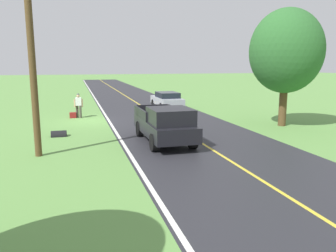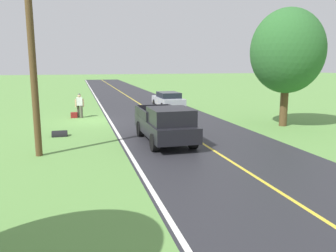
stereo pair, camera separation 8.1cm
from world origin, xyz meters
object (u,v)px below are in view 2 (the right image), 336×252
hitchhiker_walking (80,104)px  pickup_truck_passing (166,123)px  sedan_near_oncoming (168,100)px  utility_pole_roadside (32,58)px  suitcase_carried (74,115)px  tree_far_side_near (287,51)px

hitchhiker_walking → pickup_truck_passing: 10.07m
sedan_near_oncoming → utility_pole_roadside: 16.63m
suitcase_carried → sedan_near_oncoming: sedan_near_oncoming is taller
suitcase_carried → utility_pole_roadside: size_ratio=0.06×
suitcase_carried → tree_far_side_near: size_ratio=0.06×
pickup_truck_passing → utility_pole_roadside: 6.59m
hitchhiker_walking → sedan_near_oncoming: hitchhiker_walking is taller
tree_far_side_near → sedan_near_oncoming: bearing=-64.6°
hitchhiker_walking → suitcase_carried: (0.42, 0.08, -0.78)m
pickup_truck_passing → sedan_near_oncoming: size_ratio=1.22×
tree_far_side_near → utility_pole_roadside: size_ratio=0.88×
suitcase_carried → utility_pole_roadside: utility_pole_roadside is taller
pickup_truck_passing → utility_pole_roadside: (5.76, 0.87, 3.08)m
utility_pole_roadside → hitchhiker_walking: bearing=-100.1°
suitcase_carried → sedan_near_oncoming: 8.59m
hitchhiker_walking → pickup_truck_passing: size_ratio=0.32×
suitcase_carried → pickup_truck_passing: size_ratio=0.08×
sedan_near_oncoming → utility_pole_roadside: (9.27, 13.41, 3.29)m
suitcase_carried → tree_far_side_near: tree_far_side_near is taller
hitchhiker_walking → suitcase_carried: 0.89m
suitcase_carried → pickup_truck_passing: (-4.37, 9.18, 0.76)m
sedan_near_oncoming → suitcase_carried: bearing=23.1°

